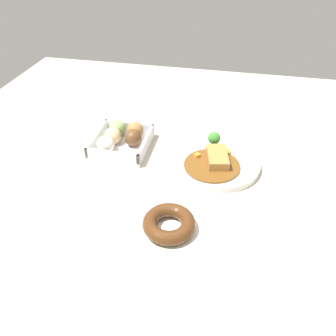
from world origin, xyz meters
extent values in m
plane|color=#B2A893|center=(0.00, 0.00, 0.00)|extent=(1.60, 1.60, 0.00)
cylinder|color=white|center=(-0.09, 0.10, 0.01)|extent=(0.24, 0.24, 0.02)
cylinder|color=brown|center=(-0.06, 0.09, 0.02)|extent=(0.15, 0.15, 0.01)
cube|color=#A87538|center=(-0.08, 0.10, 0.04)|extent=(0.11, 0.07, 0.02)
cylinder|color=white|center=(-0.13, 0.12, 0.02)|extent=(0.06, 0.06, 0.00)
ellipsoid|color=yellow|center=(-0.13, 0.12, 0.03)|extent=(0.03, 0.03, 0.01)
cylinder|color=#8CB766|center=(-0.16, 0.08, 0.03)|extent=(0.01, 0.01, 0.02)
sphere|color=#387A2D|center=(-0.16, 0.08, 0.05)|extent=(0.04, 0.04, 0.04)
cube|color=orange|center=(-0.09, 0.04, 0.03)|extent=(0.02, 0.02, 0.01)
cube|color=orange|center=(-0.14, 0.08, 0.02)|extent=(0.02, 0.02, 0.01)
cube|color=white|center=(-0.12, -0.19, 0.01)|extent=(0.17, 0.16, 0.01)
cube|color=white|center=(-0.20, -0.19, 0.03)|extent=(0.01, 0.16, 0.03)
cube|color=white|center=(-0.04, -0.19, 0.03)|extent=(0.01, 0.16, 0.03)
cube|color=white|center=(-0.12, -0.27, 0.03)|extent=(0.17, 0.01, 0.03)
cube|color=white|center=(-0.12, -0.12, 0.03)|extent=(0.17, 0.01, 0.03)
sphere|color=#84A860|center=(-0.17, -0.22, 0.04)|extent=(0.05, 0.05, 0.05)
sphere|color=#DBB77A|center=(-0.12, -0.22, 0.04)|extent=(0.05, 0.05, 0.05)
sphere|color=#EFE5C6|center=(-0.08, -0.22, 0.04)|extent=(0.05, 0.05, 0.05)
sphere|color=#9E6B3D|center=(-0.17, -0.16, 0.04)|extent=(0.05, 0.05, 0.05)
sphere|color=brown|center=(-0.13, -0.16, 0.04)|extent=(0.05, 0.05, 0.05)
cube|color=white|center=(0.17, 0.02, 0.00)|extent=(0.15, 0.15, 0.00)
torus|color=#4C2B14|center=(0.17, 0.02, 0.02)|extent=(0.12, 0.12, 0.03)
camera|label=1|loc=(0.70, 0.13, 0.59)|focal=37.03mm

